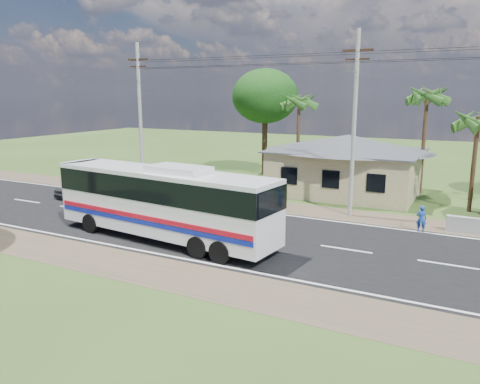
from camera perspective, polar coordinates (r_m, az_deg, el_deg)
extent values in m
plane|color=#2D491A|center=(24.64, 2.59, -5.47)|extent=(120.00, 120.00, 0.00)
cube|color=black|center=(24.64, 2.59, -5.45)|extent=(120.00, 10.00, 0.02)
cube|color=brown|center=(30.45, 7.74, -2.18)|extent=(120.00, 3.00, 0.01)
cube|color=brown|center=(19.27, -5.69, -10.56)|extent=(120.00, 3.00, 0.01)
cube|color=silver|center=(28.81, 6.52, -2.92)|extent=(120.00, 0.15, 0.01)
cube|color=silver|center=(20.69, -2.95, -8.85)|extent=(120.00, 0.15, 0.01)
cube|color=silver|center=(24.63, 2.59, -5.42)|extent=(120.00, 0.15, 0.01)
cube|color=#C6B784|center=(35.95, 12.82, 2.38)|extent=(10.00, 8.00, 3.20)
cube|color=#4C4F54|center=(35.72, 12.95, 4.99)|extent=(10.60, 8.60, 0.10)
pyramid|color=#4C4F54|center=(35.61, 13.03, 6.83)|extent=(12.40, 10.00, 1.20)
cube|color=black|center=(33.06, 6.01, 1.98)|extent=(1.20, 0.08, 1.20)
cube|color=black|center=(32.11, 11.00, 1.53)|extent=(1.20, 0.08, 1.20)
cube|color=black|center=(31.42, 16.25, 1.05)|extent=(1.20, 0.08, 1.20)
cylinder|color=#9E9E99|center=(36.07, -12.06, 8.69)|extent=(0.26, 0.26, 11.00)
cube|color=#3A2415|center=(36.11, -12.36, 15.51)|extent=(1.80, 0.12, 0.12)
cube|color=#3A2415|center=(36.08, -12.33, 14.72)|extent=(1.40, 0.10, 0.10)
cylinder|color=#9E9E99|center=(28.76, 13.73, 7.87)|extent=(0.26, 0.26, 11.00)
cube|color=#3A2415|center=(28.80, 14.16, 16.42)|extent=(1.80, 0.12, 0.12)
cube|color=#3A2415|center=(28.77, 14.11, 15.43)|extent=(1.40, 0.10, 0.10)
cylinder|color=gray|center=(27.76, 13.54, 14.15)|extent=(0.08, 2.00, 0.08)
cube|color=gray|center=(26.79, 13.00, 14.27)|extent=(0.50, 0.18, 0.12)
cylinder|color=black|center=(31.65, -0.65, 15.96)|extent=(16.00, 0.02, 0.02)
cylinder|color=#47301E|center=(32.67, 26.59, 2.98)|extent=(0.28, 0.28, 6.00)
cylinder|color=#47301E|center=(37.25, 21.46, 5.52)|extent=(0.28, 0.28, 7.50)
cylinder|color=#47301E|center=(40.03, 7.09, 6.27)|extent=(0.28, 0.28, 7.00)
cylinder|color=#47301E|center=(43.44, 3.02, 6.08)|extent=(0.50, 0.50, 5.95)
ellipsoid|color=#10390F|center=(43.22, 3.08, 11.60)|extent=(6.00, 6.00, 4.92)
cube|color=silver|center=(23.90, -9.32, -1.11)|extent=(12.74, 3.90, 3.13)
cube|color=black|center=(23.74, -9.38, 0.73)|extent=(12.80, 3.96, 1.15)
cube|color=black|center=(28.37, -18.73, 1.32)|extent=(0.37, 2.40, 1.88)
cube|color=#9F0919|center=(23.11, -11.49, -3.11)|extent=(12.26, 1.32, 0.23)
cube|color=navy|center=(23.17, -11.47, -3.74)|extent=(12.26, 1.32, 0.23)
cube|color=silver|center=(22.88, -7.53, 2.77)|extent=(3.29, 1.99, 0.31)
cylinder|color=black|center=(26.45, -17.69, -3.64)|extent=(1.08, 0.47, 1.04)
cylinder|color=black|center=(27.96, -13.88, -2.60)|extent=(1.08, 0.47, 1.04)
cylinder|color=black|center=(21.45, -5.14, -6.71)|extent=(1.08, 0.47, 1.04)
cylinder|color=black|center=(23.29, -1.46, -5.16)|extent=(1.08, 0.47, 1.04)
cylinder|color=black|center=(20.74, -2.40, -7.34)|extent=(1.08, 0.47, 1.04)
cylinder|color=black|center=(22.63, 1.16, -5.67)|extent=(1.08, 0.47, 1.04)
imported|color=#1A4193|center=(27.07, 21.23, -3.08)|extent=(0.58, 0.42, 1.47)
imported|color=#2F2F31|center=(36.23, -18.85, 0.65)|extent=(1.64, 4.07, 1.39)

